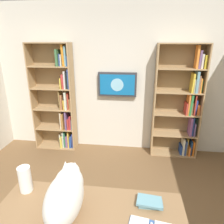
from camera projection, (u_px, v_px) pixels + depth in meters
name	position (u px, v px, depth m)	size (l,w,h in m)	color
wall_back	(114.00, 80.00, 3.78)	(4.52, 0.06, 2.70)	silver
bookshelf_left	(183.00, 105.00, 3.60)	(0.82, 0.28, 2.01)	tan
bookshelf_right	(59.00, 101.00, 3.87)	(0.79, 0.28, 2.02)	tan
wall_mounted_tv	(117.00, 84.00, 3.72)	(0.70, 0.07, 0.44)	#333338
cat	(66.00, 193.00, 1.53)	(0.26, 0.62, 0.38)	white
paper_towel_roll	(25.00, 179.00, 1.80)	(0.11, 0.11, 0.24)	white
desk_book_stack	(150.00, 202.00, 1.67)	(0.22, 0.15, 0.05)	#6699A8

